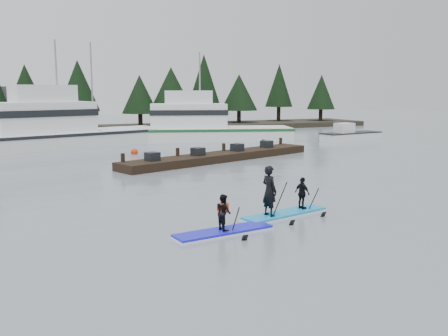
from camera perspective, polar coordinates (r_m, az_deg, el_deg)
name	(u,v)px	position (r m, az deg, el deg)	size (l,w,h in m)	color
ground	(296,223)	(17.62, 8.20, -6.27)	(160.00, 160.00, 0.00)	gray
far_shore	(88,130)	(57.19, -15.24, 4.24)	(70.00, 8.00, 0.60)	#2D281E
treeline	(88,132)	(57.21, -15.23, 3.94)	(60.00, 4.00, 8.00)	black
fishing_boat_large	(63,138)	(43.25, -17.89, 3.31)	(17.52, 9.11, 9.61)	white
fishing_boat_medium	(204,133)	(46.46, -2.35, 3.98)	(15.87, 8.90, 8.98)	white
skiff	(351,136)	(48.06, 14.32, 3.54)	(6.22, 1.87, 0.73)	white
floating_dock	(221,157)	(32.95, -0.34, 1.31)	(15.18, 2.02, 0.51)	black
buoy_b	(134,154)	(36.93, -10.20, 1.59)	(0.53, 0.53, 0.53)	red
buoy_c	(287,140)	(47.44, 7.19, 3.24)	(0.63, 0.63, 0.63)	red
paddleboard_solo	(223,222)	(16.12, -0.06, -6.22)	(3.44, 1.23, 1.78)	#1718D8
paddleboard_duo	(282,199)	(18.36, 6.65, -3.55)	(3.69, 1.65, 2.41)	#1588CD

